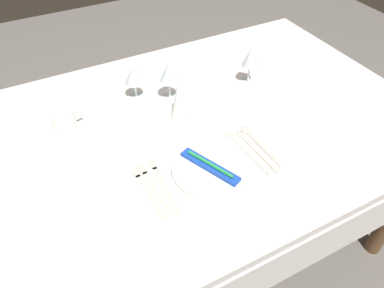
# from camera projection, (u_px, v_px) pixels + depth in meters

# --- Properties ---
(ground_plane) EXTENTS (6.00, 6.00, 0.00)m
(ground_plane) POSITION_uv_depth(u_px,v_px,m) (183.00, 243.00, 1.82)
(ground_plane) COLOR slate
(dining_table) EXTENTS (1.80, 1.11, 0.74)m
(dining_table) POSITION_uv_depth(u_px,v_px,m) (180.00, 145.00, 1.38)
(dining_table) COLOR white
(dining_table) RESTS_ON ground
(dinner_plate) EXTENTS (0.24, 0.24, 0.02)m
(dinner_plate) POSITION_uv_depth(u_px,v_px,m) (210.00, 170.00, 1.16)
(dinner_plate) COLOR white
(dinner_plate) RESTS_ON dining_table
(toothbrush_package) EXTENTS (0.11, 0.21, 0.02)m
(toothbrush_package) POSITION_uv_depth(u_px,v_px,m) (210.00, 166.00, 1.15)
(toothbrush_package) COLOR blue
(toothbrush_package) RESTS_ON dinner_plate
(fork_outer) EXTENTS (0.03, 0.23, 0.00)m
(fork_outer) POSITION_uv_depth(u_px,v_px,m) (162.00, 183.00, 1.13)
(fork_outer) COLOR beige
(fork_outer) RESTS_ON dining_table
(fork_inner) EXTENTS (0.02, 0.20, 0.00)m
(fork_inner) POSITION_uv_depth(u_px,v_px,m) (152.00, 185.00, 1.12)
(fork_inner) COLOR beige
(fork_inner) RESTS_ON dining_table
(fork_salad) EXTENTS (0.03, 0.22, 0.00)m
(fork_salad) POSITION_uv_depth(u_px,v_px,m) (147.00, 190.00, 1.11)
(fork_salad) COLOR beige
(fork_salad) RESTS_ON dining_table
(spoon_soup) EXTENTS (0.03, 0.23, 0.01)m
(spoon_soup) POSITION_uv_depth(u_px,v_px,m) (242.00, 147.00, 1.25)
(spoon_soup) COLOR beige
(spoon_soup) RESTS_ON dining_table
(spoon_dessert) EXTENTS (0.03, 0.23, 0.01)m
(spoon_dessert) POSITION_uv_depth(u_px,v_px,m) (252.00, 146.00, 1.25)
(spoon_dessert) COLOR beige
(spoon_dessert) RESTS_ON dining_table
(spoon_tea) EXTENTS (0.03, 0.23, 0.01)m
(spoon_tea) POSITION_uv_depth(u_px,v_px,m) (256.00, 141.00, 1.27)
(spoon_tea) COLOR beige
(spoon_tea) RESTS_ON dining_table
(saucer_left) EXTENTS (0.12, 0.12, 0.01)m
(saucer_left) POSITION_uv_depth(u_px,v_px,m) (66.00, 127.00, 1.32)
(saucer_left) COLOR white
(saucer_left) RESTS_ON dining_table
(coffee_cup_left) EXTENTS (0.11, 0.09, 0.06)m
(coffee_cup_left) POSITION_uv_depth(u_px,v_px,m) (64.00, 119.00, 1.29)
(coffee_cup_left) COLOR white
(coffee_cup_left) RESTS_ON saucer_left
(wine_glass_centre) EXTENTS (0.07, 0.07, 0.16)m
(wine_glass_centre) POSITION_uv_depth(u_px,v_px,m) (250.00, 59.00, 1.46)
(wine_glass_centre) COLOR silver
(wine_glass_centre) RESTS_ON dining_table
(wine_glass_left) EXTENTS (0.07, 0.07, 0.14)m
(wine_glass_left) POSITION_uv_depth(u_px,v_px,m) (134.00, 76.00, 1.39)
(wine_glass_left) COLOR silver
(wine_glass_left) RESTS_ON dining_table
(wine_glass_right) EXTENTS (0.08, 0.08, 0.16)m
(wine_glass_right) POSITION_uv_depth(u_px,v_px,m) (169.00, 74.00, 1.38)
(wine_glass_right) COLOR silver
(wine_glass_right) RESTS_ON dining_table
(napkin_folded) EXTENTS (0.06, 0.06, 0.17)m
(napkin_folded) POSITION_uv_depth(u_px,v_px,m) (179.00, 99.00, 1.31)
(napkin_folded) COLOR white
(napkin_folded) RESTS_ON dining_table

